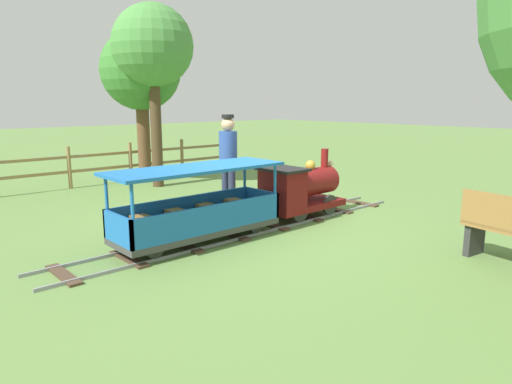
{
  "coord_description": "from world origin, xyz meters",
  "views": [
    {
      "loc": [
        4.81,
        -4.28,
        1.82
      ],
      "look_at": [
        0.0,
        0.04,
        0.55
      ],
      "focal_mm": 32.22,
      "sensor_mm": 36.0,
      "label": 1
    }
  ],
  "objects_px": {
    "passenger_car": "(198,212)",
    "conductor_person": "(228,155)",
    "oak_tree_near": "(153,48)",
    "oak_tree_distant": "(141,72)",
    "locomotive": "(299,189)"
  },
  "relations": [
    {
      "from": "locomotive",
      "to": "conductor_person",
      "type": "bearing_deg",
      "value": -153.95
    },
    {
      "from": "locomotive",
      "to": "passenger_car",
      "type": "bearing_deg",
      "value": -90.0
    },
    {
      "from": "passenger_car",
      "to": "oak_tree_near",
      "type": "relative_size",
      "value": 0.62
    },
    {
      "from": "oak_tree_distant",
      "to": "passenger_car",
      "type": "bearing_deg",
      "value": -20.95
    },
    {
      "from": "locomotive",
      "to": "oak_tree_near",
      "type": "height_order",
      "value": "oak_tree_near"
    },
    {
      "from": "passenger_car",
      "to": "conductor_person",
      "type": "distance_m",
      "value": 1.86
    },
    {
      "from": "conductor_person",
      "to": "oak_tree_distant",
      "type": "height_order",
      "value": "oak_tree_distant"
    },
    {
      "from": "locomotive",
      "to": "oak_tree_near",
      "type": "bearing_deg",
      "value": -177.03
    },
    {
      "from": "conductor_person",
      "to": "locomotive",
      "type": "bearing_deg",
      "value": 26.05
    },
    {
      "from": "passenger_car",
      "to": "oak_tree_distant",
      "type": "xyz_separation_m",
      "value": [
        -4.73,
        1.81,
        2.05
      ]
    },
    {
      "from": "oak_tree_near",
      "to": "oak_tree_distant",
      "type": "height_order",
      "value": "oak_tree_near"
    },
    {
      "from": "conductor_person",
      "to": "oak_tree_near",
      "type": "bearing_deg",
      "value": 173.43
    },
    {
      "from": "oak_tree_distant",
      "to": "conductor_person",
      "type": "bearing_deg",
      "value": -6.61
    },
    {
      "from": "oak_tree_near",
      "to": "oak_tree_distant",
      "type": "distance_m",
      "value": 0.86
    },
    {
      "from": "oak_tree_near",
      "to": "oak_tree_distant",
      "type": "xyz_separation_m",
      "value": [
        -0.73,
        0.09,
        -0.45
      ]
    }
  ]
}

